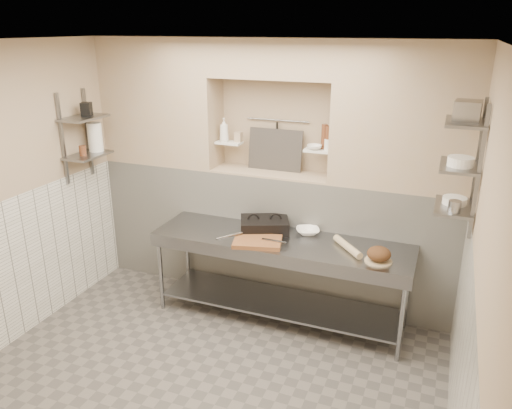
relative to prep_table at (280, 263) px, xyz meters
The scene contains 47 objects.
floor 1.40m from the prep_table, 104.09° to the right, with size 4.00×3.90×0.10m, color #5C5752.
ceiling 2.52m from the prep_table, 104.09° to the right, with size 4.00×3.90×0.10m, color silver.
wall_right 2.25m from the prep_table, 34.02° to the right, with size 0.10×3.90×2.80m, color tan.
wall_back 1.15m from the prep_table, 109.98° to the left, with size 4.00×0.10×2.80m, color tan.
backwall_lower 0.64m from the prep_table, 117.65° to the left, with size 4.00×0.40×1.40m, color silver.
alcove_sill 1.00m from the prep_table, 117.65° to the left, with size 1.30×0.40×0.02m, color tan.
backwall_pillar_left 2.25m from the prep_table, 160.74° to the left, with size 1.35×0.40×1.40m, color tan.
backwall_pillar_right 1.87m from the prep_table, 28.87° to the left, with size 1.35×0.40×1.40m, color tan.
backwall_header 2.06m from the prep_table, 117.65° to the left, with size 1.30×0.40×0.40m, color tan.
wainscot_left 2.58m from the prep_table, 152.64° to the right, with size 0.02×3.90×1.40m, color silver.
wainscot_right 2.07m from the prep_table, 34.95° to the right, with size 0.02×3.90×1.40m, color silver.
alcove_shelf_left 1.44m from the prep_table, 144.58° to the left, with size 0.28×0.16×0.03m, color white.
alcove_shelf_right 1.22m from the prep_table, 70.29° to the left, with size 0.28×0.16×0.03m, color white.
utensil_rail 1.53m from the prep_table, 111.95° to the left, with size 0.02×0.02×0.70m, color gray.
hanging_steel 1.38m from the prep_table, 112.50° to the left, with size 0.02×0.02×0.30m, color black.
splash_panel 1.24m from the prep_table, 114.00° to the left, with size 0.60×0.02×0.45m, color #383330.
shelf_rail_left_a 2.55m from the prep_table, behind, with size 0.03×0.03×0.95m, color slate.
shelf_rail_left_b 2.57m from the prep_table, behind, with size 0.03×0.03×0.95m, color slate.
wall_shelf_left_lower 2.35m from the prep_table, behind, with size 0.30×0.50×0.03m, color slate.
wall_shelf_left_upper 2.54m from the prep_table, behind, with size 0.30×0.50×0.03m, color slate.
shelf_rail_right_a 2.07m from the prep_table, ahead, with size 0.03×0.03×1.05m, color slate.
shelf_rail_right_b 2.09m from the prep_table, 11.23° to the right, with size 0.03×0.03×1.05m, color slate.
wall_shelf_right_lower 1.77m from the prep_table, ahead, with size 0.30×0.50×0.03m, color slate.
wall_shelf_right_mid 1.96m from the prep_table, ahead, with size 0.30×0.50×0.03m, color slate.
wall_shelf_right_upper 2.20m from the prep_table, ahead, with size 0.30×0.50×0.03m, color slate.
prep_table is the anchor object (origin of this frame).
panini_press 0.42m from the prep_table, 145.29° to the left, with size 0.59×0.52×0.13m.
cutting_board 0.37m from the prep_table, 136.49° to the right, with size 0.46×0.32×0.04m, color brown.
knife_blade 0.34m from the prep_table, 96.59° to the right, with size 0.25×0.03×0.01m, color gray.
tongs 0.60m from the prep_table, 155.02° to the right, with size 0.03×0.03×0.29m, color gray.
mixing_bowl 0.43m from the prep_table, 49.60° to the left, with size 0.24×0.24×0.06m, color white.
rolling_pin 0.73m from the prep_table, ahead, with size 0.07×0.07×0.45m, color tan.
bread_board 1.02m from the prep_table, ahead, with size 0.25×0.25×0.01m, color tan.
bread_loaf 1.04m from the prep_table, ahead, with size 0.21×0.21×0.13m, color #4C2D19.
bottle_soap 1.56m from the prep_table, 147.16° to the left, with size 0.10×0.10×0.26m, color white.
jar_alcove 1.45m from the prep_table, 139.62° to the left, with size 0.07×0.07×0.11m, color tan.
bowl_alcove 1.23m from the prep_table, 72.76° to the left, with size 0.15×0.15×0.05m, color white.
condiment_a 1.36m from the prep_table, 62.40° to the left, with size 0.07×0.07×0.24m, color #592F1A.
condiment_b 1.36m from the prep_table, 67.42° to the left, with size 0.06×0.06×0.25m, color #592F1A.
condiment_c 1.29m from the prep_table, 61.67° to the left, with size 0.07×0.07×0.11m, color white.
jug_left 2.42m from the prep_table, behind, with size 0.16×0.16×0.31m, color white.
jar_left 2.38m from the prep_table, behind, with size 0.07×0.07×0.11m, color #592F1A.
box_left_upper 2.58m from the prep_table, behind, with size 0.10×0.10×0.14m, color black.
bowl_right 1.79m from the prep_table, ahead, with size 0.20×0.20×0.06m, color white.
canister_right 1.82m from the prep_table, 11.24° to the right, with size 0.10×0.10×0.10m, color gray.
bowl_right_mid 2.00m from the prep_table, ahead, with size 0.20×0.20×0.07m, color white.
basket_right 2.26m from the prep_table, ahead, with size 0.20×0.24×0.15m, color gray.
Camera 1 is at (1.72, -3.13, 2.91)m, focal length 35.00 mm.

